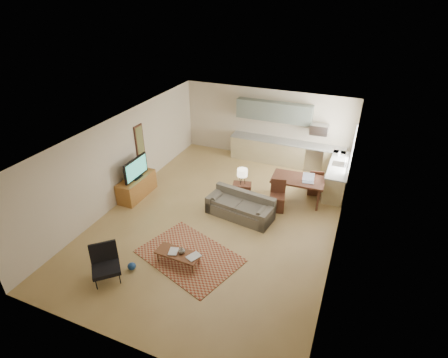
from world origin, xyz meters
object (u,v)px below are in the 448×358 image
at_px(tv_credenza, 137,187).
at_px(console_table, 242,193).
at_px(dining_table, 297,190).
at_px(sofa, 240,206).
at_px(armchair, 105,265).
at_px(coffee_table, 178,258).

distance_m(tv_credenza, console_table, 3.37).
distance_m(tv_credenza, dining_table, 5.09).
height_order(sofa, tv_credenza, sofa).
distance_m(armchair, dining_table, 6.01).
bearing_deg(console_table, armchair, -125.72).
height_order(console_table, dining_table, dining_table).
relative_size(sofa, armchair, 2.47).
height_order(armchair, console_table, armchair).
bearing_deg(armchair, console_table, 24.84).
bearing_deg(sofa, dining_table, 56.08).
relative_size(armchair, console_table, 1.26).
bearing_deg(dining_table, armchair, -126.18).
relative_size(armchair, tv_credenza, 0.57).
height_order(coffee_table, dining_table, dining_table).
height_order(sofa, dining_table, dining_table).
height_order(sofa, armchair, armchair).
relative_size(coffee_table, dining_table, 0.70).
xyz_separation_m(sofa, tv_credenza, (-3.46, -0.19, -0.02)).
relative_size(coffee_table, armchair, 1.36).
xyz_separation_m(sofa, armchair, (-1.98, -3.53, 0.06)).
bearing_deg(console_table, sofa, -87.16).
bearing_deg(tv_credenza, coffee_table, -39.46).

